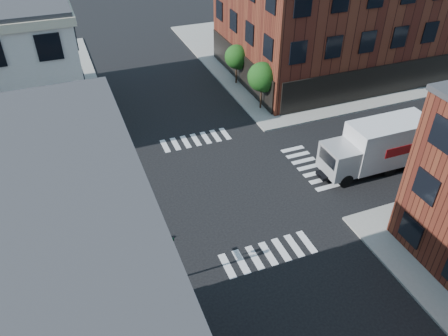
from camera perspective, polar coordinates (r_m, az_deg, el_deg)
ground at (r=31.98m, az=0.26°, el=-2.55°), size 120.00×120.00×0.00m
sidewalk_ne at (r=57.17m, az=12.56°, el=14.82°), size 30.00×30.00×0.15m
building_ne at (r=51.19m, az=16.04°, el=18.89°), size 25.00×16.00×12.00m
tree_near at (r=40.84m, az=5.08°, el=11.60°), size 2.69×2.69×4.49m
tree_far at (r=45.96m, az=1.73°, el=14.18°), size 2.43×2.43×4.07m
signal_pole at (r=23.91m, az=-8.97°, el=-10.12°), size 1.29×1.24×4.60m
box_truck at (r=34.71m, az=19.51°, el=2.72°), size 8.78×2.80×3.95m
traffic_cone at (r=28.04m, az=-8.05°, el=-8.79°), size 0.40×0.40×0.69m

